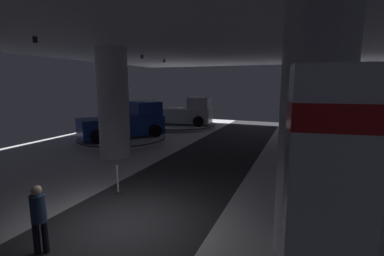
% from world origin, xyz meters
% --- Properties ---
extents(ground, '(24.00, 44.00, 0.06)m').
position_xyz_m(ground, '(0.00, 0.00, -0.02)').
color(ground, silver).
extents(ceiling_with_spotlights, '(24.00, 44.00, 0.39)m').
position_xyz_m(ceiling_with_spotlights, '(-0.00, -0.00, 5.55)').
color(ceiling_with_spotlights, silver).
extents(column_right, '(1.45, 1.45, 5.50)m').
position_xyz_m(column_right, '(4.47, 0.69, 2.75)').
color(column_right, '#ADADB2').
rests_on(column_right, ground).
extents(column_left, '(1.55, 1.55, 5.50)m').
position_xyz_m(column_left, '(-4.74, 5.80, 2.75)').
color(column_left, silver).
rests_on(column_left, ground).
extents(brand_sign_pylon, '(1.35, 0.83, 4.00)m').
position_xyz_m(brand_sign_pylon, '(4.62, -1.69, 2.07)').
color(brand_sign_pylon, slate).
rests_on(brand_sign_pylon, ground).
extents(display_platform_deep_right, '(6.05, 6.05, 0.27)m').
position_xyz_m(display_platform_deep_right, '(5.57, 14.69, 0.15)').
color(display_platform_deep_right, '#333338').
rests_on(display_platform_deep_right, ground).
extents(display_car_deep_right, '(3.54, 4.56, 1.71)m').
position_xyz_m(display_car_deep_right, '(5.58, 14.67, 1.04)').
color(display_car_deep_right, red).
rests_on(display_car_deep_right, display_platform_deep_right).
extents(display_platform_far_left, '(5.68, 5.68, 0.23)m').
position_xyz_m(display_platform_far_left, '(-6.81, 9.18, 0.13)').
color(display_platform_far_left, silver).
rests_on(display_platform_far_left, ground).
extents(pickup_truck_far_left, '(4.77, 5.54, 2.30)m').
position_xyz_m(pickup_truck_far_left, '(-6.63, 9.45, 1.16)').
color(pickup_truck_far_left, navy).
rests_on(pickup_truck_far_left, display_platform_far_left).
extents(display_platform_far_right, '(5.71, 5.71, 0.27)m').
position_xyz_m(display_platform_far_right, '(6.38, 10.04, 0.15)').
color(display_platform_far_right, '#B7B7BC').
rests_on(display_platform_far_right, ground).
extents(pickup_truck_far_right, '(5.63, 3.55, 2.30)m').
position_xyz_m(pickup_truck_far_right, '(6.06, 9.97, 1.21)').
color(pickup_truck_far_right, maroon).
rests_on(pickup_truck_far_right, display_platform_far_right).
extents(display_platform_deep_left, '(6.09, 6.09, 0.30)m').
position_xyz_m(display_platform_deep_left, '(-5.62, 15.78, 0.17)').
color(display_platform_deep_left, '#B7B7BC').
rests_on(display_platform_deep_left, ground).
extents(pickup_truck_deep_left, '(5.56, 3.29, 2.30)m').
position_xyz_m(pickup_truck_deep_left, '(-5.30, 15.83, 1.24)').
color(pickup_truck_deep_left, silver).
rests_on(pickup_truck_deep_left, display_platform_deep_left).
extents(visitor_walking_near, '(0.32, 0.32, 1.59)m').
position_xyz_m(visitor_walking_near, '(-1.00, -1.67, 0.91)').
color(visitor_walking_near, black).
rests_on(visitor_walking_near, ground).
extents(stanchion_a, '(0.28, 0.28, 1.01)m').
position_xyz_m(stanchion_a, '(-1.58, 1.83, 0.37)').
color(stanchion_a, '#333338').
rests_on(stanchion_a, ground).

